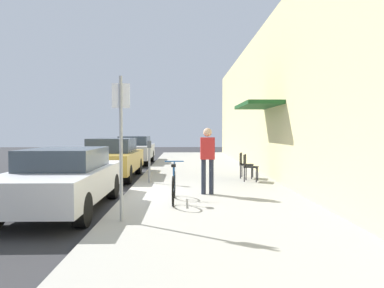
{
  "coord_description": "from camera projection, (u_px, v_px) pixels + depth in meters",
  "views": [
    {
      "loc": [
        1.52,
        -9.17,
        1.73
      ],
      "look_at": [
        1.9,
        6.61,
        1.17
      ],
      "focal_mm": 33.23,
      "sensor_mm": 36.0,
      "label": 1
    }
  ],
  "objects": [
    {
      "name": "ground_plane",
      "position": [
        125.0,
        198.0,
        9.19
      ],
      "size": [
        60.0,
        60.0,
        0.0
      ],
      "primitive_type": "plane",
      "color": "#2D2D30"
    },
    {
      "name": "sidewalk_slab",
      "position": [
        207.0,
        184.0,
        11.24
      ],
      "size": [
        4.5,
        32.0,
        0.12
      ],
      "primitive_type": "cube",
      "color": "#9E9B93",
      "rests_on": "ground_plane"
    },
    {
      "name": "building_facade",
      "position": [
        282.0,
        96.0,
        11.2
      ],
      "size": [
        1.4,
        32.0,
        5.73
      ],
      "color": "beige",
      "rests_on": "ground_plane"
    },
    {
      "name": "parked_car_0",
      "position": [
        64.0,
        178.0,
        7.77
      ],
      "size": [
        1.8,
        4.4,
        1.36
      ],
      "color": "#B7B7BC",
      "rests_on": "ground_plane"
    },
    {
      "name": "parked_car_1",
      "position": [
        112.0,
        158.0,
        13.0
      ],
      "size": [
        1.8,
        4.4,
        1.48
      ],
      "color": "#A58433",
      "rests_on": "ground_plane"
    },
    {
      "name": "parked_car_2",
      "position": [
        135.0,
        150.0,
        18.97
      ],
      "size": [
        1.8,
        4.4,
        1.47
      ],
      "color": "#B7B7BC",
      "rests_on": "ground_plane"
    },
    {
      "name": "parking_meter",
      "position": [
        149.0,
        158.0,
        11.09
      ],
      "size": [
        0.12,
        0.1,
        1.32
      ],
      "color": "slate",
      "rests_on": "sidewalk_slab"
    },
    {
      "name": "street_sign",
      "position": [
        121.0,
        137.0,
        6.35
      ],
      "size": [
        0.32,
        0.06,
        2.6
      ],
      "color": "gray",
      "rests_on": "sidewalk_slab"
    },
    {
      "name": "bicycle_0",
      "position": [
        174.0,
        186.0,
        8.13
      ],
      "size": [
        0.46,
        1.71,
        0.9
      ],
      "color": "black",
      "rests_on": "sidewalk_slab"
    },
    {
      "name": "cafe_chair_0",
      "position": [
        249.0,
        166.0,
        11.48
      ],
      "size": [
        0.56,
        0.56,
        0.87
      ],
      "color": "black",
      "rests_on": "sidewalk_slab"
    },
    {
      "name": "cafe_chair_1",
      "position": [
        244.0,
        163.0,
        12.28
      ],
      "size": [
        0.55,
        0.55,
        0.87
      ],
      "color": "black",
      "rests_on": "sidewalk_slab"
    },
    {
      "name": "pedestrian_standing",
      "position": [
        207.0,
        155.0,
        9.09
      ],
      "size": [
        0.36,
        0.22,
        1.7
      ],
      "color": "#232838",
      "rests_on": "sidewalk_slab"
    }
  ]
}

